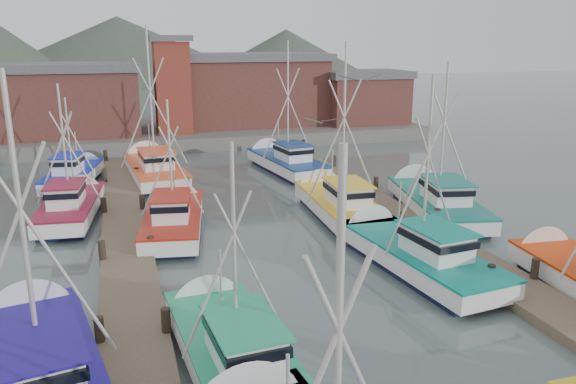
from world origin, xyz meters
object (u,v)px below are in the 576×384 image
object	(u,v)px
lookout_tower	(172,84)
boat_4	(231,348)
boat_12	(153,168)
boat_8	(175,217)

from	to	relation	value
lookout_tower	boat_4	size ratio (longest dim) A/B	0.98
lookout_tower	boat_12	size ratio (longest dim) A/B	0.75
lookout_tower	boat_8	bearing A→B (deg)	-96.14
lookout_tower	boat_4	world-z (taller)	lookout_tower
boat_8	boat_12	distance (m)	11.87
boat_8	boat_12	world-z (taller)	boat_12
boat_4	boat_12	bearing A→B (deg)	86.67
lookout_tower	boat_4	bearing A→B (deg)	-93.62
boat_4	boat_12	xyz separation A→B (m)	(-0.44, 24.96, 0.01)
boat_8	boat_4	bearing A→B (deg)	-79.17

